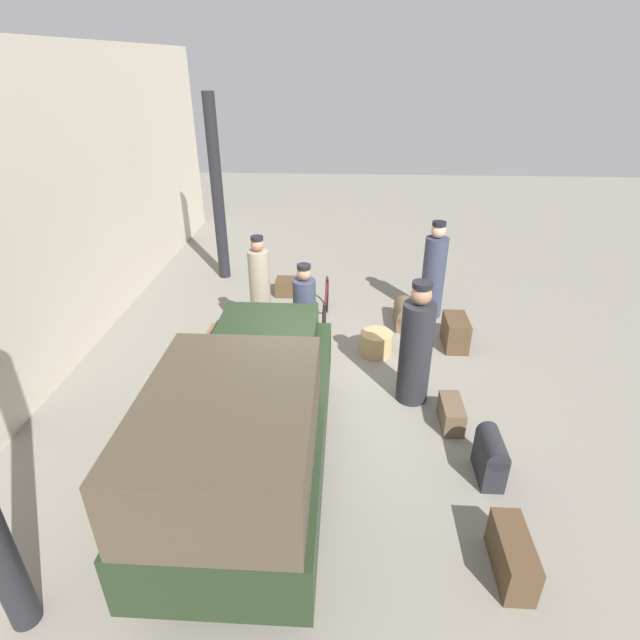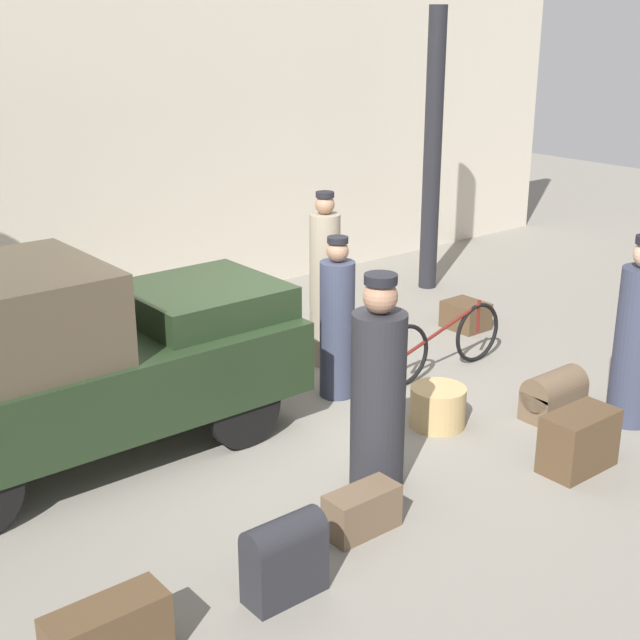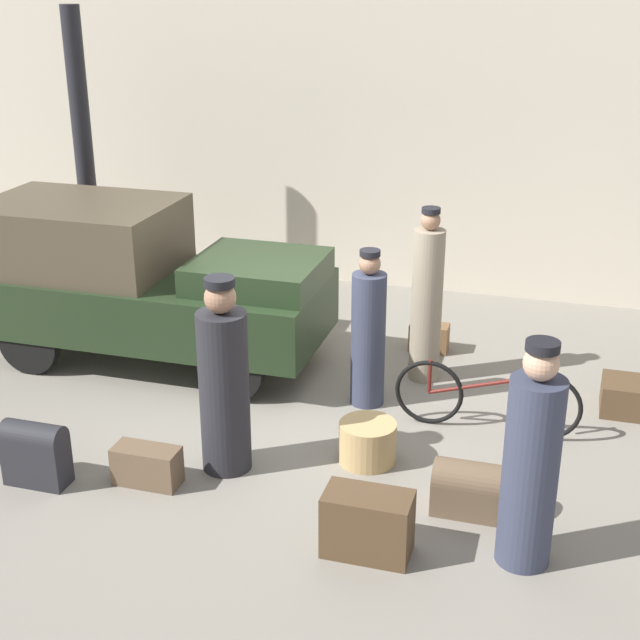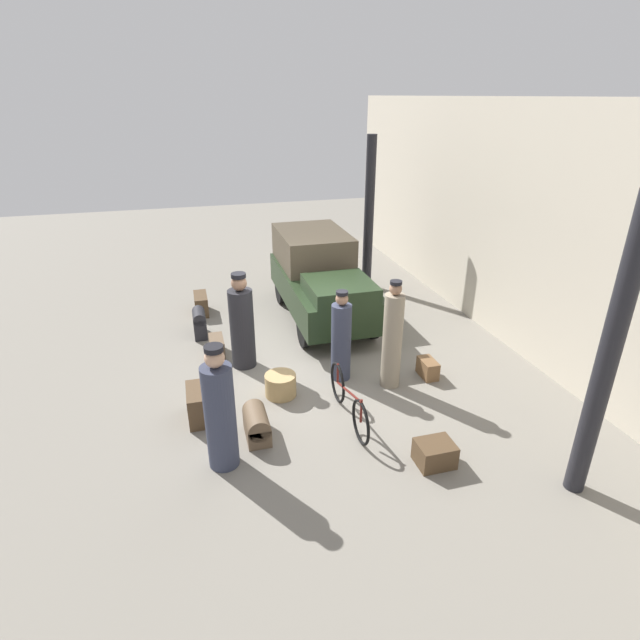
{
  "view_description": "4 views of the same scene",
  "coord_description": "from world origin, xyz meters",
  "px_view_note": "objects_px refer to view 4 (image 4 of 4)",
  "views": [
    {
      "loc": [
        -6.04,
        -0.14,
        4.23
      ],
      "look_at": [
        0.2,
        0.2,
        0.95
      ],
      "focal_mm": 28.0,
      "sensor_mm": 36.0,
      "label": 1
    },
    {
      "loc": [
        -4.63,
        -5.79,
        3.63
      ],
      "look_at": [
        0.2,
        0.2,
        0.95
      ],
      "focal_mm": 50.0,
      "sensor_mm": 36.0,
      "label": 2
    },
    {
      "loc": [
        2.46,
        -7.45,
        4.13
      ],
      "look_at": [
        0.2,
        0.2,
        0.95
      ],
      "focal_mm": 50.0,
      "sensor_mm": 36.0,
      "label": 3
    },
    {
      "loc": [
        7.81,
        -1.9,
        4.53
      ],
      "look_at": [
        0.2,
        0.2,
        0.95
      ],
      "focal_mm": 28.0,
      "sensor_mm": 36.0,
      "label": 4
    }
  ],
  "objects_px": {
    "wicker_basket": "(281,385)",
    "conductor_in_dark_uniform": "(242,325)",
    "trunk_barrel_dark": "(257,424)",
    "suitcase_tan_flat": "(435,453)",
    "suitcase_small_leather": "(201,304)",
    "trunk_wicker_pale": "(200,322)",
    "truck": "(320,276)",
    "porter_standing_middle": "(341,339)",
    "trunk_large_brown": "(217,346)",
    "porter_with_bicycle": "(220,413)",
    "porter_carrying_trunk": "(392,338)",
    "trunk_umber_medium": "(200,404)",
    "bicycle": "(348,400)",
    "suitcase_black_upright": "(428,368)"
  },
  "relations": [
    {
      "from": "porter_standing_middle",
      "to": "suitcase_small_leather",
      "type": "bearing_deg",
      "value": -148.41
    },
    {
      "from": "suitcase_small_leather",
      "to": "conductor_in_dark_uniform",
      "type": "bearing_deg",
      "value": 13.13
    },
    {
      "from": "conductor_in_dark_uniform",
      "to": "suitcase_small_leather",
      "type": "bearing_deg",
      "value": -166.87
    },
    {
      "from": "bicycle",
      "to": "wicker_basket",
      "type": "relative_size",
      "value": 3.42
    },
    {
      "from": "trunk_barrel_dark",
      "to": "truck",
      "type": "bearing_deg",
      "value": 152.85
    },
    {
      "from": "truck",
      "to": "wicker_basket",
      "type": "bearing_deg",
      "value": -26.61
    },
    {
      "from": "conductor_in_dark_uniform",
      "to": "trunk_wicker_pale",
      "type": "distance_m",
      "value": 1.69
    },
    {
      "from": "trunk_large_brown",
      "to": "suitcase_small_leather",
      "type": "xyz_separation_m",
      "value": [
        -2.1,
        -0.17,
        0.05
      ]
    },
    {
      "from": "truck",
      "to": "trunk_large_brown",
      "type": "xyz_separation_m",
      "value": [
        1.26,
        -2.38,
        -0.77
      ]
    },
    {
      "from": "conductor_in_dark_uniform",
      "to": "trunk_umber_medium",
      "type": "height_order",
      "value": "conductor_in_dark_uniform"
    },
    {
      "from": "wicker_basket",
      "to": "porter_standing_middle",
      "type": "xyz_separation_m",
      "value": [
        -0.28,
        1.12,
        0.55
      ]
    },
    {
      "from": "trunk_wicker_pale",
      "to": "conductor_in_dark_uniform",
      "type": "bearing_deg",
      "value": 26.01
    },
    {
      "from": "trunk_large_brown",
      "to": "trunk_wicker_pale",
      "type": "relative_size",
      "value": 1.0
    },
    {
      "from": "porter_carrying_trunk",
      "to": "suitcase_tan_flat",
      "type": "bearing_deg",
      "value": -5.68
    },
    {
      "from": "suitcase_tan_flat",
      "to": "suitcase_small_leather",
      "type": "xyz_separation_m",
      "value": [
        -6.02,
        -2.72,
        0.05
      ]
    },
    {
      "from": "trunk_umber_medium",
      "to": "trunk_barrel_dark",
      "type": "relative_size",
      "value": 1.06
    },
    {
      "from": "suitcase_small_leather",
      "to": "trunk_barrel_dark",
      "type": "height_order",
      "value": "trunk_barrel_dark"
    },
    {
      "from": "porter_standing_middle",
      "to": "suitcase_tan_flat",
      "type": "bearing_deg",
      "value": 12.25
    },
    {
      "from": "bicycle",
      "to": "suitcase_black_upright",
      "type": "relative_size",
      "value": 3.99
    },
    {
      "from": "suitcase_black_upright",
      "to": "truck",
      "type": "bearing_deg",
      "value": -160.09
    },
    {
      "from": "wicker_basket",
      "to": "suitcase_tan_flat",
      "type": "distance_m",
      "value": 2.75
    },
    {
      "from": "bicycle",
      "to": "porter_standing_middle",
      "type": "xyz_separation_m",
      "value": [
        -1.22,
        0.26,
        0.4
      ]
    },
    {
      "from": "porter_carrying_trunk",
      "to": "suitcase_small_leather",
      "type": "height_order",
      "value": "porter_carrying_trunk"
    },
    {
      "from": "trunk_large_brown",
      "to": "porter_with_bicycle",
      "type": "bearing_deg",
      "value": -3.02
    },
    {
      "from": "suitcase_tan_flat",
      "to": "trunk_large_brown",
      "type": "height_order",
      "value": "trunk_large_brown"
    },
    {
      "from": "conductor_in_dark_uniform",
      "to": "trunk_barrel_dark",
      "type": "distance_m",
      "value": 2.24
    },
    {
      "from": "suitcase_tan_flat",
      "to": "trunk_wicker_pale",
      "type": "xyz_separation_m",
      "value": [
        -4.82,
        -2.81,
        0.14
      ]
    },
    {
      "from": "wicker_basket",
      "to": "conductor_in_dark_uniform",
      "type": "height_order",
      "value": "conductor_in_dark_uniform"
    },
    {
      "from": "porter_carrying_trunk",
      "to": "trunk_barrel_dark",
      "type": "xyz_separation_m",
      "value": [
        0.82,
        -2.4,
        -0.66
      ]
    },
    {
      "from": "bicycle",
      "to": "porter_carrying_trunk",
      "type": "height_order",
      "value": "porter_carrying_trunk"
    },
    {
      "from": "wicker_basket",
      "to": "porter_carrying_trunk",
      "type": "height_order",
      "value": "porter_carrying_trunk"
    },
    {
      "from": "suitcase_tan_flat",
      "to": "trunk_barrel_dark",
      "type": "bearing_deg",
      "value": -118.69
    },
    {
      "from": "truck",
      "to": "trunk_barrel_dark",
      "type": "xyz_separation_m",
      "value": [
        3.97,
        -2.03,
        -0.72
      ]
    },
    {
      "from": "porter_standing_middle",
      "to": "trunk_umber_medium",
      "type": "distance_m",
      "value": 2.54
    },
    {
      "from": "porter_carrying_trunk",
      "to": "trunk_barrel_dark",
      "type": "distance_m",
      "value": 2.62
    },
    {
      "from": "porter_standing_middle",
      "to": "conductor_in_dark_uniform",
      "type": "xyz_separation_m",
      "value": [
        -0.89,
        -1.56,
        0.06
      ]
    },
    {
      "from": "suitcase_small_leather",
      "to": "trunk_umber_medium",
      "type": "relative_size",
      "value": 1.08
    },
    {
      "from": "bicycle",
      "to": "suitcase_black_upright",
      "type": "height_order",
      "value": "bicycle"
    },
    {
      "from": "wicker_basket",
      "to": "trunk_barrel_dark",
      "type": "height_order",
      "value": "trunk_barrel_dark"
    },
    {
      "from": "wicker_basket",
      "to": "trunk_wicker_pale",
      "type": "height_order",
      "value": "trunk_wicker_pale"
    },
    {
      "from": "conductor_in_dark_uniform",
      "to": "suitcase_tan_flat",
      "type": "bearing_deg",
      "value": 31.96
    },
    {
      "from": "conductor_in_dark_uniform",
      "to": "suitcase_tan_flat",
      "type": "distance_m",
      "value": 4.02
    },
    {
      "from": "porter_with_bicycle",
      "to": "trunk_umber_medium",
      "type": "bearing_deg",
      "value": -167.65
    },
    {
      "from": "trunk_umber_medium",
      "to": "trunk_barrel_dark",
      "type": "height_order",
      "value": "trunk_umber_medium"
    },
    {
      "from": "porter_with_bicycle",
      "to": "bicycle",
      "type": "bearing_deg",
      "value": 104.7
    },
    {
      "from": "conductor_in_dark_uniform",
      "to": "trunk_large_brown",
      "type": "xyz_separation_m",
      "value": [
        -0.55,
        -0.45,
        -0.63
      ]
    },
    {
      "from": "trunk_barrel_dark",
      "to": "suitcase_black_upright",
      "type": "bearing_deg",
      "value": 105.89
    },
    {
      "from": "wicker_basket",
      "to": "suitcase_tan_flat",
      "type": "relative_size",
      "value": 1.04
    },
    {
      "from": "wicker_basket",
      "to": "porter_with_bicycle",
      "type": "xyz_separation_m",
      "value": [
        1.45,
        -1.06,
        0.62
      ]
    },
    {
      "from": "trunk_umber_medium",
      "to": "bicycle",
      "type": "bearing_deg",
      "value": 73.77
    }
  ]
}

